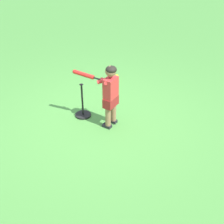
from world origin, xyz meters
The scene contains 4 objects.
ground_plane centered at (0.00, 0.00, 0.00)m, with size 40.00×40.00×0.00m, color #519942.
child_batter centered at (-0.13, 0.14, 0.65)m, with size 0.74×0.48×1.08m.
play_ball_center_lawn centered at (-0.40, -1.63, 0.04)m, with size 0.08×0.08×0.08m, color yellow.
batting_tee centered at (0.31, -0.17, 0.10)m, with size 0.28×0.28×0.62m.
Camera 1 is at (0.12, 4.40, 2.97)m, focal length 49.22 mm.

